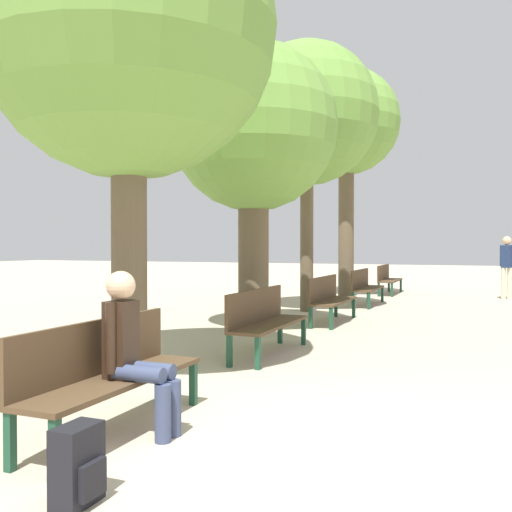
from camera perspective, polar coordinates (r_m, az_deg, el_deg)
ground_plane at (r=3.87m, az=11.13°, el=-21.20°), size 80.00×80.00×0.00m
bench_row_0 at (r=4.72m, az=-14.65°, el=-10.74°), size 0.46×1.89×0.87m
bench_row_1 at (r=7.67m, az=0.77°, el=-6.13°), size 0.46×1.89×0.87m
bench_row_2 at (r=10.88m, az=7.30°, el=-4.00°), size 0.46×1.89×0.87m
bench_row_3 at (r=14.17m, az=10.81°, el=-2.82°), size 0.46×1.89×0.87m
bench_row_4 at (r=17.50m, az=12.98°, el=-2.09°), size 0.46×1.89×0.87m
tree_row_0 at (r=6.92m, az=-12.66°, el=21.01°), size 3.31×3.31×5.51m
tree_row_1 at (r=9.92m, az=-0.26°, el=12.43°), size 2.87×2.87×4.91m
tree_row_2 at (r=12.97m, az=5.12°, el=13.88°), size 3.15×3.15×5.94m
tree_row_3 at (r=16.66m, az=9.03°, el=12.87°), size 2.99×2.99×6.45m
person_seated at (r=4.57m, az=-12.18°, el=-8.99°), size 0.60×0.34×1.27m
backpack at (r=3.57m, az=-17.37°, el=-19.39°), size 0.22×0.29×0.45m
pedestrian_near at (r=16.78m, az=23.78°, el=-0.67°), size 0.35×0.28×1.70m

